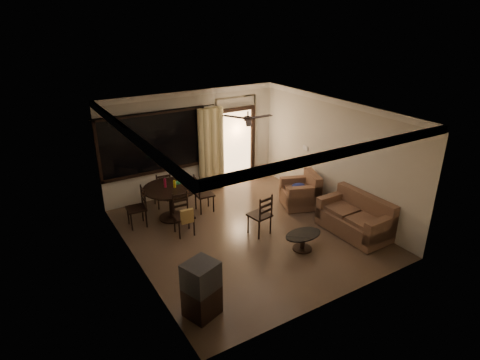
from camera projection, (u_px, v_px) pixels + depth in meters
ground at (247, 232)px, 9.13m from camera, size 5.50×5.50×0.00m
room_shell at (230, 133)px, 10.10m from camera, size 5.50×6.70×5.50m
dining_table at (171, 194)px, 9.54m from camera, size 1.30×1.30×1.03m
dining_chair_west at (138, 215)px, 9.32m from camera, size 0.45×0.45×0.95m
dining_chair_east at (204, 200)px, 10.03m from camera, size 0.45×0.45×0.95m
dining_chair_south at (184, 222)px, 8.97m from camera, size 0.45×0.50×0.95m
dining_chair_north at (163, 196)px, 10.29m from camera, size 0.45×0.45×0.95m
tv_cabinet at (202, 289)px, 6.50m from camera, size 0.64×0.61×0.99m
sofa at (356, 219)px, 9.02m from camera, size 0.89×1.63×0.87m
armchair at (302, 193)px, 10.27m from camera, size 1.10×1.10×0.86m
coffee_table at (303, 239)px, 8.40m from camera, size 0.84×0.50×0.37m
side_chair at (260, 222)px, 8.97m from camera, size 0.50×0.50×0.99m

